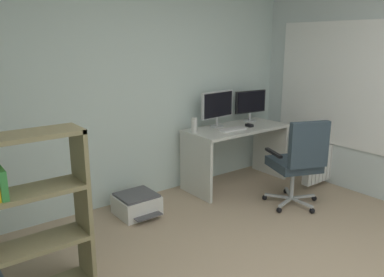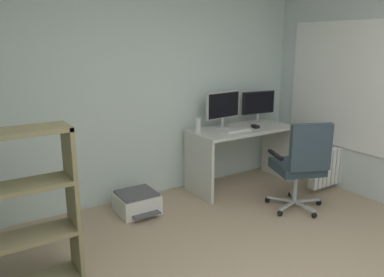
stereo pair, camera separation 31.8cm
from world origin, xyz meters
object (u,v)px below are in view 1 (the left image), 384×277
at_px(monitor_secondary, 250,103).
at_px(keyboard, 233,129).
at_px(desk, 236,143).
at_px(desktop_speaker, 194,125).
at_px(printer, 137,204).
at_px(computer_mouse, 249,125).
at_px(monitor_main, 217,106).
at_px(radiator, 324,162).
at_px(office_chair, 299,160).

height_order(monitor_secondary, keyboard, monitor_secondary).
xyz_separation_m(desk, desktop_speaker, (-0.58, 0.11, 0.30)).
bearing_deg(printer, computer_mouse, -2.70).
height_order(monitor_secondary, printer, monitor_secondary).
xyz_separation_m(desk, monitor_main, (-0.18, 0.16, 0.47)).
bearing_deg(desktop_speaker, radiator, -28.31).
bearing_deg(computer_mouse, monitor_secondary, 49.70).
bearing_deg(desk, computer_mouse, -31.58).
xyz_separation_m(desktop_speaker, radiator, (1.48, -0.80, -0.55)).
height_order(desktop_speaker, printer, desktop_speaker).
xyz_separation_m(monitor_main, radiator, (1.08, -0.84, -0.73)).
distance_m(monitor_secondary, keyboard, 0.66).
bearing_deg(radiator, desk, 142.78).
bearing_deg(computer_mouse, keyboard, -171.01).
relative_size(monitor_secondary, printer, 1.00).
height_order(monitor_secondary, office_chair, monitor_secondary).
distance_m(monitor_main, office_chair, 1.21).
xyz_separation_m(keyboard, office_chair, (0.20, -0.83, -0.21)).
distance_m(monitor_main, keyboard, 0.36).
xyz_separation_m(monitor_secondary, keyboard, (-0.56, -0.26, -0.23)).
xyz_separation_m(monitor_main, office_chair, (0.22, -1.09, -0.46)).
xyz_separation_m(desk, computer_mouse, (0.14, -0.09, 0.23)).
height_order(desktop_speaker, radiator, desktop_speaker).
xyz_separation_m(desk, keyboard, (-0.16, -0.10, 0.22)).
bearing_deg(radiator, desktop_speaker, 151.69).
distance_m(keyboard, radiator, 1.30).
xyz_separation_m(computer_mouse, office_chair, (-0.10, -0.85, -0.22)).
relative_size(desk, keyboard, 3.88).
bearing_deg(monitor_secondary, printer, -174.71).
relative_size(desk, printer, 2.72).
bearing_deg(printer, desktop_speaker, 8.10).
bearing_deg(desk, keyboard, -147.39).
relative_size(monitor_main, monitor_secondary, 1.08).
xyz_separation_m(keyboard, radiator, (1.06, -0.59, -0.47)).
relative_size(monitor_secondary, keyboard, 1.43).
xyz_separation_m(keyboard, computer_mouse, (0.30, 0.01, 0.01)).
bearing_deg(keyboard, printer, 177.62).
distance_m(computer_mouse, desktop_speaker, 0.75).
bearing_deg(office_chair, monitor_secondary, 71.78).
xyz_separation_m(desk, printer, (-1.44, -0.01, -0.43)).
relative_size(office_chair, printer, 2.08).
distance_m(desk, radiator, 1.16).
height_order(monitor_main, desktop_speaker, monitor_main).
relative_size(desktop_speaker, radiator, 0.23).
relative_size(monitor_secondary, desktop_speaker, 2.86).
bearing_deg(monitor_main, desk, -41.56).
distance_m(office_chair, radiator, 0.93).
bearing_deg(desktop_speaker, keyboard, -26.62).
relative_size(monitor_secondary, computer_mouse, 4.86).
xyz_separation_m(desk, monitor_secondary, (0.40, 0.16, 0.45)).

